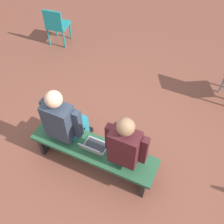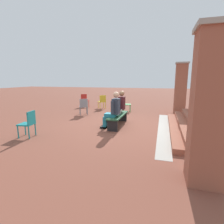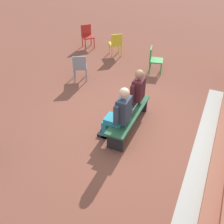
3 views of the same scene
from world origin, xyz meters
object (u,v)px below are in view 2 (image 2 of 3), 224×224
(laptop, at_px, (118,113))
(plastic_chair_far_left, at_px, (84,106))
(person_student, at_px, (119,106))
(plastic_chair_by_pillar, at_px, (85,100))
(bench, at_px, (118,117))
(plastic_chair_far_right, at_px, (102,101))
(person_adult, at_px, (113,109))
(plastic_chair_mid_courtyard, at_px, (28,122))
(plastic_chair_near_bench_left, at_px, (126,103))

(laptop, bearing_deg, plastic_chair_far_left, -125.03)
(plastic_chair_far_left, bearing_deg, person_student, 62.59)
(laptop, relative_size, plastic_chair_by_pillar, 0.38)
(bench, height_order, person_student, person_student)
(plastic_chair_far_right, bearing_deg, bench, 27.80)
(person_adult, bearing_deg, plastic_chair_far_left, -133.39)
(plastic_chair_mid_courtyard, bearing_deg, laptop, 131.87)
(bench, height_order, plastic_chair_mid_courtyard, plastic_chair_mid_courtyard)
(bench, height_order, laptop, laptop)
(person_adult, height_order, plastic_chair_near_bench_left, person_adult)
(laptop, bearing_deg, plastic_chair_far_right, -151.97)
(plastic_chair_far_left, relative_size, plastic_chair_mid_courtyard, 1.00)
(person_adult, relative_size, plastic_chair_mid_courtyard, 1.63)
(person_student, xyz_separation_m, plastic_chair_mid_courtyard, (2.59, -2.31, -0.24))
(person_student, relative_size, plastic_chair_by_pillar, 1.60)
(person_student, relative_size, plastic_chair_near_bench_left, 1.60)
(person_adult, height_order, plastic_chair_by_pillar, person_adult)
(bench, xyz_separation_m, laptop, (-0.01, 0.01, 0.15))
(plastic_chair_by_pillar, relative_size, plastic_chair_near_bench_left, 1.00)
(person_student, bearing_deg, laptop, 10.03)
(bench, bearing_deg, laptop, 139.47)
(plastic_chair_far_right, bearing_deg, person_student, 30.17)
(plastic_chair_by_pillar, bearing_deg, person_adult, 35.80)
(person_adult, relative_size, plastic_chair_by_pillar, 1.63)
(bench, distance_m, plastic_chair_mid_courtyard, 3.19)
(plastic_chair_far_left, xyz_separation_m, plastic_chair_near_bench_left, (-1.45, 1.90, 0.00))
(person_student, height_order, person_adult, person_adult)
(plastic_chair_mid_courtyard, relative_size, plastic_chair_near_bench_left, 1.00)
(bench, xyz_separation_m, plastic_chair_far_right, (-3.73, -1.96, 0.13))
(laptop, bearing_deg, plastic_chair_near_bench_left, -173.56)
(bench, bearing_deg, person_adult, -8.62)
(laptop, height_order, plastic_chair_by_pillar, plastic_chair_by_pillar)
(person_student, xyz_separation_m, plastic_chair_near_bench_left, (-2.57, -0.26, -0.24))
(plastic_chair_mid_courtyard, bearing_deg, person_adult, 125.91)
(person_student, relative_size, plastic_chair_far_right, 1.60)
(bench, relative_size, laptop, 5.63)
(plastic_chair_mid_courtyard, bearing_deg, plastic_chair_far_right, 176.00)
(person_student, bearing_deg, plastic_chair_far_left, -117.41)
(plastic_chair_far_right, height_order, plastic_chair_near_bench_left, same)
(person_adult, bearing_deg, plastic_chair_by_pillar, -144.20)
(bench, relative_size, person_student, 1.34)
(person_student, relative_size, plastic_chair_far_left, 1.60)
(plastic_chair_by_pillar, height_order, plastic_chair_mid_courtyard, same)
(plastic_chair_far_left, bearing_deg, plastic_chair_near_bench_left, 127.37)
(bench, relative_size, plastic_chair_far_left, 2.14)
(person_student, height_order, plastic_chair_far_right, person_student)
(bench, relative_size, plastic_chair_far_right, 2.14)
(bench, bearing_deg, plastic_chair_far_right, -152.20)
(person_student, xyz_separation_m, plastic_chair_far_right, (-3.26, -1.90, -0.24))
(person_adult, distance_m, plastic_chair_near_bench_left, 3.51)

